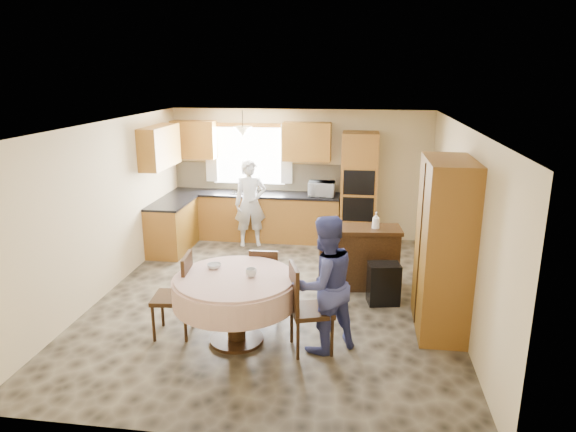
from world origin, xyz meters
The scene contains 36 objects.
floor centered at (0.00, 0.00, 0.00)m, with size 5.00×6.00×0.01m, color #6B5F4A.
ceiling centered at (0.00, 0.00, 2.50)m, with size 5.00×6.00×0.01m, color white.
wall_back centered at (0.00, 3.00, 1.25)m, with size 5.00×0.02×2.50m, color #D7BF8A.
wall_front centered at (0.00, -3.00, 1.25)m, with size 5.00×0.02×2.50m, color #D7BF8A.
wall_left centered at (-2.50, 0.00, 1.25)m, with size 0.02×6.00×2.50m, color #D7BF8A.
wall_right centered at (2.50, 0.00, 1.25)m, with size 0.02×6.00×2.50m, color #D7BF8A.
window centered at (-1.00, 2.98, 1.60)m, with size 1.40×0.03×1.10m, color white.
curtain_left centered at (-1.75, 2.93, 1.65)m, with size 0.22×0.02×1.15m, color white.
curtain_right centered at (-0.25, 2.93, 1.65)m, with size 0.22×0.02×1.15m, color white.
base_cab_back centered at (-0.85, 2.70, 0.44)m, with size 3.30×0.60×0.88m, color #AD6C2E.
counter_back centered at (-0.85, 2.70, 0.90)m, with size 3.30×0.64×0.04m, color black.
base_cab_left centered at (-2.20, 1.80, 0.44)m, with size 0.60×1.20×0.88m, color #AD6C2E.
counter_left centered at (-2.20, 1.80, 0.90)m, with size 0.64×1.20×0.04m, color black.
backsplash centered at (-0.85, 2.99, 1.18)m, with size 3.30×0.02×0.55m, color tan.
wall_cab_left centered at (-2.05, 2.83, 1.91)m, with size 0.85×0.33×0.72m, color #BC862F.
wall_cab_right centered at (0.15, 2.83, 1.91)m, with size 0.90×0.33×0.72m, color #BC862F.
wall_cab_side centered at (-2.33, 1.80, 1.91)m, with size 0.33×1.20×0.72m, color #BC862F.
oven_tower centered at (1.15, 2.69, 1.06)m, with size 0.66×0.62×2.12m, color #AD6C2E.
oven_upper centered at (1.15, 2.38, 1.25)m, with size 0.56×0.01×0.45m, color black.
oven_lower centered at (1.15, 2.38, 0.75)m, with size 0.56×0.01×0.45m, color black.
pendant centered at (-1.00, 2.50, 2.12)m, with size 0.36×0.36×0.18m, color beige.
sideboard centered at (1.18, 0.60, 0.44)m, with size 1.24×0.51×0.89m, color #3E2510.
space_heater centered at (1.55, 0.05, 0.30)m, with size 0.43×0.30×0.59m, color black.
cupboard centered at (2.22, -0.58, 1.09)m, with size 0.57×1.15×2.19m, color #AD6C2E.
dining_table centered at (-0.26, -1.28, 0.66)m, with size 1.48×1.48×0.85m.
chair_left centered at (-0.99, -1.20, 0.58)m, with size 0.50×0.50×1.05m.
chair_back centered at (-0.06, -0.46, 0.51)m, with size 0.42×0.42×0.92m.
chair_right centered at (0.58, -1.37, 0.59)m, with size 0.58×0.58×1.07m.
framed_picture centered at (2.47, 0.36, 1.55)m, with size 0.06×0.51×0.43m.
microwave centered at (0.45, 2.65, 1.06)m, with size 0.49×0.33×0.27m, color silver.
person_sink centered at (-0.84, 2.30, 0.81)m, with size 0.59×0.39×1.63m, color silver.
person_dining centered at (0.80, -1.30, 0.82)m, with size 0.80×0.62×1.64m, color #3D4486.
bowl_sideboard centered at (0.97, 0.60, 0.91)m, with size 0.22×0.22×0.05m, color #B2B2B2.
bottle_sideboard centered at (1.42, 0.60, 1.04)m, with size 0.12×0.12×0.30m, color silver.
cup_table centered at (-0.06, -1.27, 0.90)m, with size 0.13×0.13×0.10m, color #B2B2B2.
bowl_table centered at (-0.57, -1.06, 0.88)m, with size 0.17×0.17×0.05m, color #B2B2B2.
Camera 1 is at (1.15, -6.77, 3.18)m, focal length 32.00 mm.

